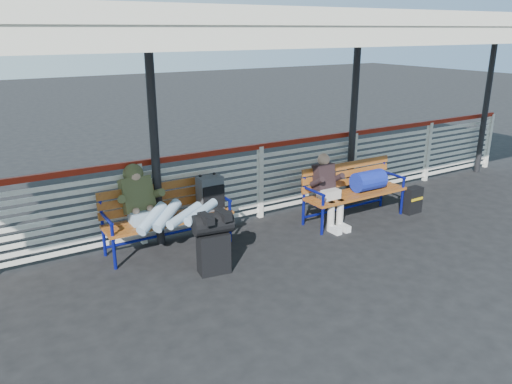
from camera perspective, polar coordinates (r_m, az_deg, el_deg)
ground at (r=6.88m, az=9.00°, el=-7.67°), size 60.00×60.00×0.00m
fence at (r=8.07m, az=0.48°, el=1.51°), size 12.08×0.08×1.24m
canopy at (r=6.88m, az=5.38°, el=18.65°), size 12.60×3.60×3.16m
luggage_stack at (r=6.31m, az=-4.91°, el=-5.55°), size 0.52×0.34×0.81m
bench_left at (r=7.14m, az=-8.43°, el=-1.38°), size 1.80×0.56×0.97m
bench_right at (r=8.25m, az=11.77°, el=0.95°), size 1.80×0.56×0.92m
traveler_man at (r=6.67m, az=-10.29°, el=-2.06°), size 0.93×1.64×0.77m
companion_person at (r=7.81m, az=8.26°, el=0.25°), size 0.32×0.66×1.15m
suitcase_side at (r=8.81m, az=17.44°, el=-0.90°), size 0.33×0.21×0.45m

